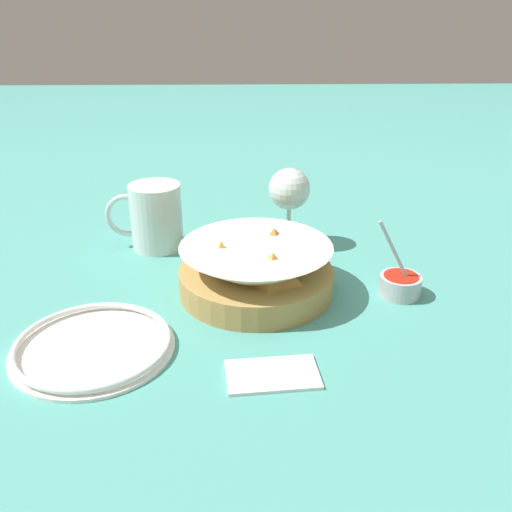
# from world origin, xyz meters

# --- Properties ---
(ground_plane) EXTENTS (4.00, 4.00, 0.00)m
(ground_plane) POSITION_xyz_m (0.00, 0.00, 0.00)
(ground_plane) COLOR teal
(food_basket) EXTENTS (0.22, 0.22, 0.08)m
(food_basket) POSITION_xyz_m (0.01, 0.01, 0.03)
(food_basket) COLOR #B2894C
(food_basket) RESTS_ON ground_plane
(sauce_cup) EXTENTS (0.07, 0.06, 0.12)m
(sauce_cup) POSITION_xyz_m (-0.19, 0.02, 0.02)
(sauce_cup) COLOR #B7B7BC
(sauce_cup) RESTS_ON ground_plane
(wine_glass) EXTENTS (0.07, 0.07, 0.14)m
(wine_glass) POSITION_xyz_m (-0.05, -0.17, 0.10)
(wine_glass) COLOR silver
(wine_glass) RESTS_ON ground_plane
(beer_mug) EXTENTS (0.13, 0.09, 0.11)m
(beer_mug) POSITION_xyz_m (0.18, -0.16, 0.05)
(beer_mug) COLOR silver
(beer_mug) RESTS_ON ground_plane
(side_plate) EXTENTS (0.20, 0.20, 0.01)m
(side_plate) POSITION_xyz_m (0.22, 0.15, 0.01)
(side_plate) COLOR white
(side_plate) RESTS_ON ground_plane
(napkin) EXTENTS (0.11, 0.07, 0.01)m
(napkin) POSITION_xyz_m (0.00, 0.21, 0.00)
(napkin) COLOR white
(napkin) RESTS_ON ground_plane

